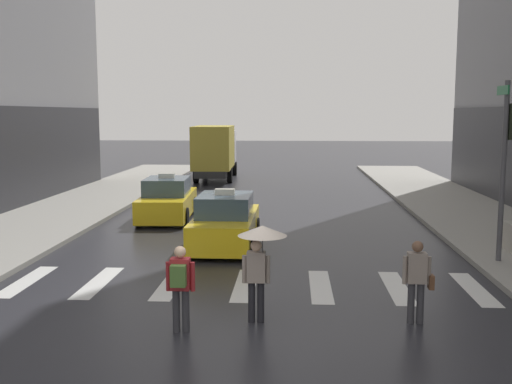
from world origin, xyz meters
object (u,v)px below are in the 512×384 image
(pedestrian_with_umbrella, at_px, (260,247))
(taxi_second, at_px, (167,201))
(pedestrian_with_backpack, at_px, (180,282))
(taxi_lead, at_px, (225,223))
(box_truck, at_px, (215,150))
(traffic_light_pole, at_px, (508,145))
(pedestrian_with_handbag, at_px, (417,277))

(pedestrian_with_umbrella, bearing_deg, taxi_second, 110.27)
(pedestrian_with_umbrella, relative_size, pedestrian_with_backpack, 1.18)
(taxi_lead, relative_size, box_truck, 0.60)
(box_truck, bearing_deg, taxi_lead, -81.69)
(taxi_lead, height_order, box_truck, box_truck)
(traffic_light_pole, xyz_separation_m, pedestrian_with_handbag, (-3.23, -4.68, -2.32))
(taxi_lead, relative_size, pedestrian_with_handbag, 2.76)
(pedestrian_with_backpack, distance_m, pedestrian_with_handbag, 4.58)
(traffic_light_pole, bearing_deg, taxi_lead, 165.43)
(pedestrian_with_umbrella, relative_size, pedestrian_with_handbag, 1.18)
(traffic_light_pole, height_order, pedestrian_with_handbag, traffic_light_pole)
(taxi_lead, height_order, pedestrian_with_umbrella, pedestrian_with_umbrella)
(traffic_light_pole, relative_size, box_truck, 0.63)
(taxi_lead, xyz_separation_m, pedestrian_with_umbrella, (1.45, -6.81, 0.79))
(taxi_lead, height_order, pedestrian_with_backpack, taxi_lead)
(pedestrian_with_umbrella, bearing_deg, taxi_lead, 101.98)
(taxi_lead, xyz_separation_m, pedestrian_with_backpack, (-0.01, -7.46, 0.25))
(pedestrian_with_handbag, bearing_deg, taxi_second, 122.74)
(traffic_light_pole, bearing_deg, pedestrian_with_handbag, -124.63)
(box_truck, relative_size, pedestrian_with_handbag, 4.61)
(traffic_light_pole, distance_m, pedestrian_with_handbag, 6.14)
(pedestrian_with_backpack, height_order, pedestrian_with_handbag, same)
(taxi_second, bearing_deg, pedestrian_with_backpack, -77.09)
(traffic_light_pole, relative_size, pedestrian_with_backpack, 2.91)
(box_truck, distance_m, pedestrian_with_backpack, 26.11)
(taxi_second, xyz_separation_m, pedestrian_with_handbag, (7.30, -11.35, 0.21))
(taxi_second, xyz_separation_m, pedestrian_with_backpack, (2.78, -12.11, 0.25))
(pedestrian_with_backpack, bearing_deg, pedestrian_with_handbag, 9.64)
(traffic_light_pole, relative_size, pedestrian_with_handbag, 2.91)
(taxi_second, height_order, pedestrian_with_umbrella, pedestrian_with_umbrella)
(pedestrian_with_handbag, bearing_deg, pedestrian_with_umbrella, -177.71)
(taxi_lead, bearing_deg, pedestrian_with_umbrella, -78.02)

